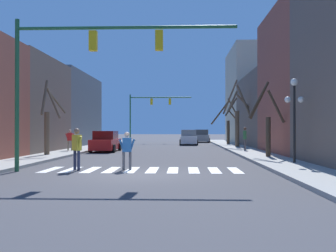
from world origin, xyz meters
The scene contains 19 objects.
ground_plane centered at (0.00, 0.00, 0.00)m, with size 240.00×240.00×0.00m, color #424247.
sidewalk_right centered at (6.70, 0.00, 0.07)m, with size 2.46×90.00×0.15m.
building_row_left centered at (-10.94, 12.88, 3.60)m, with size 6.00×37.32×7.41m.
building_row_right centered at (10.94, 17.61, 5.26)m, with size 6.00×47.65×12.06m.
crosswalk_stripes centered at (0.00, 1.87, 0.00)m, with size 8.55×2.60×0.01m.
traffic_signal_near centered at (-2.38, 1.05, 4.80)m, with size 9.34×0.28×6.44m.
traffic_signal_far centered at (-2.78, 36.76, 4.71)m, with size 8.23×0.28×6.39m.
street_lamp_right_corner centered at (7.24, 4.17, 3.08)m, with size 0.95×0.36×4.12m.
car_parked_left_far centered at (2.44, 29.32, 0.80)m, with size 2.04×4.82×1.71m.
car_parked_right_near centered at (4.29, 37.84, 0.80)m, with size 2.12×4.20×1.72m.
car_parked_right_mid centered at (-4.35, 15.78, 0.77)m, with size 1.99×4.67×1.64m.
pedestrian_crossing_street centered at (6.62, 15.52, 1.21)m, with size 0.32×0.77×1.79m.
pedestrian_on_left_sidewalk centered at (-2.83, 1.63, 1.08)m, with size 0.63×0.61×1.82m.
pedestrian_waiting_at_curb centered at (-6.85, 14.43, 1.10)m, with size 0.69×0.22×1.60m.
pedestrian_near_right_corner centered at (-0.67, 1.87, 0.99)m, with size 0.72×0.23×1.67m.
street_tree_left_mid centered at (6.87, 21.57, 2.93)m, with size 3.07×1.46×6.28m.
street_tree_left_near centered at (-6.87, 9.60, 2.20)m, with size 1.33×1.49×4.79m.
street_tree_left_far centered at (6.83, 8.57, 2.23)m, with size 2.22×1.05×4.51m.
street_tree_right_mid centered at (6.77, 28.60, 2.34)m, with size 3.33×1.26×5.07m.
Camera 1 is at (1.78, -15.26, 1.79)m, focal length 42.00 mm.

